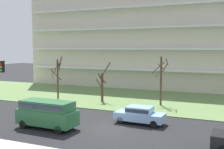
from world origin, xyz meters
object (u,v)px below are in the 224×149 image
at_px(tree_far_left, 58,76).
at_px(sedan_blue_center_left, 140,114).
at_px(tree_left, 102,85).
at_px(tree_center, 161,79).
at_px(van_green_near_left, 47,112).

relative_size(tree_far_left, sedan_blue_center_left, 1.27).
relative_size(tree_left, tree_center, 0.87).
height_order(tree_far_left, tree_left, tree_far_left).
xyz_separation_m(tree_center, van_green_near_left, (-6.53, -13.02, -1.82)).
bearing_deg(tree_left, van_green_near_left, -86.67).
bearing_deg(sedan_blue_center_left, tree_far_left, -26.81).
height_order(van_green_near_left, sedan_blue_center_left, van_green_near_left).
bearing_deg(tree_far_left, tree_center, 3.32).
xyz_separation_m(tree_left, sedan_blue_center_left, (7.41, -7.81, -1.33)).
distance_m(tree_left, van_green_near_left, 12.35).
distance_m(tree_left, sedan_blue_center_left, 10.85).
distance_m(tree_far_left, tree_left, 6.62).
distance_m(van_green_near_left, sedan_blue_center_left, 8.08).
height_order(tree_center, van_green_near_left, tree_center).
distance_m(tree_center, sedan_blue_center_left, 8.84).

